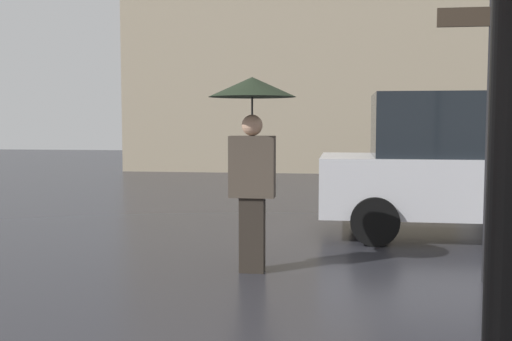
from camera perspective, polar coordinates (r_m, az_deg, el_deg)
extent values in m
cylinder|color=black|center=(1.49, 22.19, -7.28)|extent=(0.09, 0.09, 2.55)
cube|color=#2A241E|center=(6.43, -0.35, -5.98)|extent=(0.26, 0.16, 0.79)
cube|color=#473D33|center=(6.34, -0.36, 0.36)|extent=(0.47, 0.21, 0.64)
sphere|color=tan|center=(6.32, -0.36, 4.22)|extent=(0.22, 0.22, 0.22)
cylinder|color=black|center=(6.32, -0.36, 5.48)|extent=(0.02, 0.02, 0.30)
cone|color=black|center=(6.33, -0.36, 7.76)|extent=(0.90, 0.90, 0.20)
cylinder|color=black|center=(13.23, 21.71, -1.26)|extent=(0.60, 0.18, 0.60)
cube|color=silver|center=(8.85, 19.30, -1.31)|extent=(4.05, 1.65, 0.79)
cube|color=black|center=(8.77, 18.14, 4.05)|extent=(2.23, 1.52, 0.85)
cylinder|color=black|center=(9.55, 10.49, -3.09)|extent=(0.62, 0.18, 0.62)
cylinder|color=black|center=(7.92, 10.97, -4.67)|extent=(0.62, 0.18, 0.62)
cylinder|color=black|center=(6.34, 20.93, 4.15)|extent=(0.08, 0.08, 3.12)
cube|color=#33281E|center=(6.36, 18.85, 13.33)|extent=(0.52, 0.04, 0.18)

